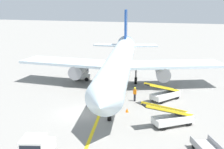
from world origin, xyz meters
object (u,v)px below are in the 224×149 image
Objects in this scene: ground_crew_marshaller at (135,94)px; safety_cone_nose_left at (127,110)px; safety_cone_nose_right at (99,83)px; baggage_tug_near_wing at (83,74)px; belt_loader_forward_hold at (165,94)px; belt_loader_aft_hold at (172,118)px; baggage_cart_loaded at (207,149)px; airliner at (120,62)px.

ground_crew_marshaller is 3.71m from safety_cone_nose_left.
baggage_tug_near_wing is at bearing 158.15° from safety_cone_nose_right.
baggage_tug_near_wing is 1.54× the size of ground_crew_marshaller.
ground_crew_marshaller is 3.86× the size of safety_cone_nose_right.
belt_loader_forward_hold is 6.04m from safety_cone_nose_left.
belt_loader_aft_hold reaches higher than ground_crew_marshaller.
ground_crew_marshaller reaches higher than baggage_cart_loaded.
baggage_cart_loaded reaches higher than safety_cone_nose_right.
baggage_tug_near_wing is 11.74m from ground_crew_marshaller.
belt_loader_forward_hold reaches higher than safety_cone_nose_right.
belt_loader_aft_hold is at bearing 125.70° from baggage_cart_loaded.
ground_crew_marshaller reaches higher than safety_cone_nose_right.
belt_loader_forward_hold is (12.90, -5.19, -0.15)m from baggage_tug_near_wing.
ground_crew_marshaller is at bearing -155.34° from belt_loader_forward_hold.
safety_cone_nose_right is (-14.75, 15.51, -0.25)m from baggage_cart_loaded.
baggage_tug_near_wing reaches higher than baggage_cart_loaded.
safety_cone_nose_right is at bearing 133.58° from baggage_cart_loaded.
baggage_cart_loaded is at bearing -43.18° from baggage_tug_near_wing.
airliner is 6.93m from ground_crew_marshaller.
safety_cone_nose_right is (-3.01, 0.05, -3.20)m from airliner.
baggage_cart_loaded is (17.85, -16.75, -0.46)m from baggage_tug_near_wing.
airliner reaches higher than safety_cone_nose_left.
airliner is at bearing -11.92° from baggage_tug_near_wing.
airliner is 8.27m from belt_loader_forward_hold.
safety_cone_nose_left is at bearing 141.48° from baggage_cart_loaded.
airliner is 9.46× the size of baggage_cart_loaded.
baggage_cart_loaded is (11.75, -15.46, -2.95)m from airliner.
safety_cone_nose_left is at bearing 158.17° from belt_loader_aft_hold.
airliner is at bearing 127.84° from belt_loader_aft_hold.
baggage_tug_near_wing is at bearing 158.10° from belt_loader_forward_hold.
ground_crew_marshaller is (-8.19, 10.07, 0.44)m from baggage_cart_loaded.
safety_cone_nose_left is (0.11, -3.64, -0.69)m from ground_crew_marshaller.
belt_loader_forward_hold is at bearing 103.69° from belt_loader_aft_hold.
safety_cone_nose_right is at bearing 179.08° from airliner.
baggage_cart_loaded is 12.99m from ground_crew_marshaller.
safety_cone_nose_left is 11.27m from safety_cone_nose_right.
safety_cone_nose_right is at bearing 158.08° from belt_loader_forward_hold.
safety_cone_nose_left is (-4.86, 1.95, -0.56)m from belt_loader_aft_hold.
airliner reaches higher than baggage_tug_near_wing.
baggage_cart_loaded is (3.22, -4.48, -0.31)m from belt_loader_aft_hold.
belt_loader_forward_hold is at bearing -29.83° from airliner.
airliner reaches higher than ground_crew_marshaller.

